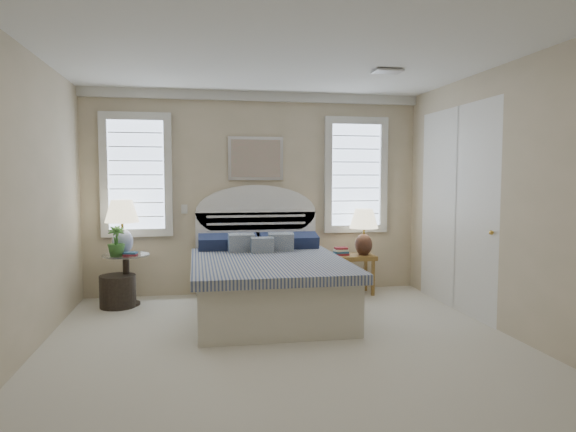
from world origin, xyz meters
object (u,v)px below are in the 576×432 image
at_px(nightstand_right, 355,265).
at_px(lamp_left, 122,221).
at_px(lamp_right, 364,227).
at_px(side_table_left, 126,274).
at_px(bed, 266,279).
at_px(floor_pot, 118,291).

distance_m(nightstand_right, lamp_left, 3.06).
distance_m(nightstand_right, lamp_right, 0.54).
bearing_deg(side_table_left, nightstand_right, 1.94).
height_order(side_table_left, nightstand_right, side_table_left).
bearing_deg(side_table_left, bed, -19.74).
height_order(bed, floor_pot, bed).
bearing_deg(side_table_left, lamp_right, 1.29).
relative_size(floor_pot, lamp_right, 0.68).
bearing_deg(lamp_right, nightstand_right, 163.72).
distance_m(floor_pot, lamp_left, 0.86).
distance_m(bed, lamp_left, 1.93).
xyz_separation_m(nightstand_right, lamp_left, (-2.99, -0.03, 0.65)).
height_order(side_table_left, floor_pot, side_table_left).
distance_m(floor_pot, lamp_right, 3.23).
relative_size(bed, lamp_left, 3.39).
relative_size(bed, floor_pot, 5.32).
bearing_deg(bed, floor_pot, 163.43).
xyz_separation_m(bed, lamp_right, (1.41, 0.66, 0.53)).
bearing_deg(floor_pot, side_table_left, 38.30).
distance_m(side_table_left, nightstand_right, 2.95).
xyz_separation_m(bed, side_table_left, (-1.65, 0.59, 0.00)).
bearing_deg(lamp_left, side_table_left, -58.43).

